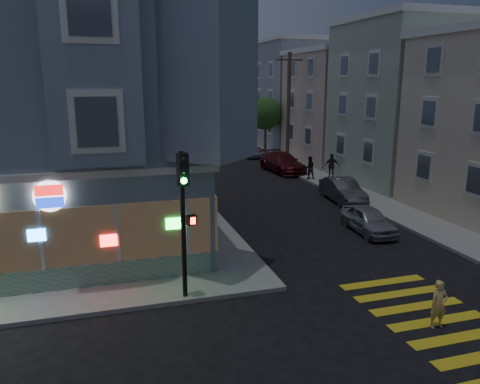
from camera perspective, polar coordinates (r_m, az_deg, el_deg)
name	(u,v)px	position (r m, az deg, el deg)	size (l,w,h in m)	color
ground	(215,334)	(13.81, -3.08, -16.86)	(120.00, 120.00, 0.00)	black
sidewalk_ne	(408,161)	(43.67, 19.77, 3.58)	(24.00, 42.00, 0.15)	gray
corner_building	(20,107)	(22.86, -25.20, 9.32)	(14.60, 14.60, 11.40)	slate
row_house_b	(434,104)	(35.48, 22.54, 9.92)	(12.00, 8.60, 10.50)	#ABBBA2
row_house_c	(364,108)	(42.89, 14.84, 9.92)	(12.00, 8.60, 9.00)	beige
row_house_d	(318,96)	(50.76, 9.54, 11.50)	(12.00, 8.60, 10.50)	gray
utility_pole	(288,108)	(38.59, 5.92, 10.16)	(2.20, 0.30, 9.00)	#4C3826
street_tree_near	(266,114)	(44.31, 3.14, 9.51)	(3.00, 3.00, 5.30)	#4C3826
street_tree_far	(241,109)	(51.89, 0.12, 10.10)	(3.00, 3.00, 5.30)	#4C3826
running_child	(439,304)	(14.92, 23.08, -12.47)	(0.52, 0.34, 1.43)	#D8B66E
pedestrian_a	(309,168)	(33.47, 8.46, 2.96)	(0.78, 0.61, 1.61)	black
pedestrian_b	(332,166)	(34.04, 11.11, 3.15)	(1.03, 0.43, 1.75)	#27242C
parked_car_a	(368,220)	(22.73, 15.38, -3.27)	(1.45, 3.61, 1.23)	#A1A2A8
parked_car_b	(343,190)	(28.09, 12.41, 0.20)	(1.44, 4.13, 1.36)	#3E4044
parked_car_c	(283,163)	(36.52, 5.21, 3.59)	(2.09, 5.15, 1.49)	#58141A
parked_car_d	(250,150)	(44.08, 1.28, 5.17)	(2.05, 4.45, 1.24)	#A5ABB0
traffic_signal	(184,201)	(14.44, -6.87, -1.14)	(0.59, 0.53, 4.73)	black
fire_hydrant	(355,194)	(28.05, 13.90, -0.18)	(0.43, 0.25, 0.75)	white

